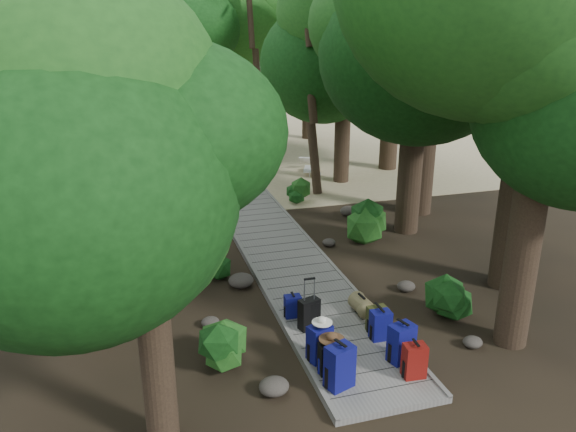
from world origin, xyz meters
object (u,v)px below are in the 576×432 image
object	(u,v)px
backpack_left_a	(340,364)
backpack_right_d	(377,318)
backpack_right_a	(414,359)
backpack_right_c	(381,324)
backpack_left_d	(293,305)
sun_lounger	(311,166)
kayak	(133,178)
backpack_left_b	(329,357)
duffel_right_khaki	(361,305)
backpack_left_c	(320,341)
lone_suitcase_on_sand	(241,176)
suitcase_on_boardwalk	(309,314)
backpack_right_b	(402,341)

from	to	relation	value
backpack_left_a	backpack_right_d	bearing A→B (deg)	27.47
backpack_right_a	backpack_right_c	world-z (taller)	backpack_right_a
backpack_left_d	sun_lounger	xyz separation A→B (m)	(4.06, 10.86, -0.07)
backpack_right_d	kayak	world-z (taller)	backpack_right_d
backpack_right_d	backpack_left_d	bearing A→B (deg)	141.18
backpack_left_a	backpack_left_b	size ratio (longest dim) A/B	1.36
backpack_left_a	sun_lounger	world-z (taller)	backpack_left_a
backpack_left_a	duffel_right_khaki	distance (m)	2.56
backpack_left_b	backpack_left_c	size ratio (longest dim) A/B	0.82
backpack_right_c	backpack_left_d	bearing A→B (deg)	137.20
kayak	sun_lounger	size ratio (longest dim) A/B	1.93
lone_suitcase_on_sand	sun_lounger	bearing A→B (deg)	11.71
backpack_left_a	backpack_left_d	distance (m)	2.42
backpack_right_d	lone_suitcase_on_sand	distance (m)	10.88
backpack_right_c	sun_lounger	world-z (taller)	backpack_right_c
backpack_left_b	backpack_right_c	bearing A→B (deg)	30.87
duffel_right_khaki	lone_suitcase_on_sand	distance (m)	10.11
suitcase_on_boardwalk	sun_lounger	distance (m)	12.04
backpack_right_c	duffel_right_khaki	distance (m)	1.03
kayak	backpack_right_d	bearing A→B (deg)	-68.03
backpack_right_b	duffel_right_khaki	world-z (taller)	backpack_right_b
backpack_right_b	suitcase_on_boardwalk	bearing A→B (deg)	112.44
lone_suitcase_on_sand	sun_lounger	distance (m)	3.21
backpack_left_d	backpack_right_b	bearing A→B (deg)	-53.51
backpack_left_d	backpack_right_a	world-z (taller)	backpack_right_a
backpack_right_a	backpack_right_b	bearing A→B (deg)	93.75
backpack_right_a	duffel_right_khaki	size ratio (longest dim) A/B	1.27
backpack_left_b	backpack_right_b	xyz separation A→B (m)	(1.35, -0.02, 0.08)
backpack_left_a	lone_suitcase_on_sand	xyz separation A→B (m)	(0.95, 12.27, -0.15)
backpack_left_c	suitcase_on_boardwalk	bearing A→B (deg)	62.58
backpack_left_a	sun_lounger	bearing A→B (deg)	54.10
backpack_left_d	backpack_right_a	distance (m)	2.86
backpack_right_a	lone_suitcase_on_sand	world-z (taller)	backpack_right_a
backpack_left_c	backpack_right_b	distance (m)	1.43
backpack_left_a	backpack_right_c	distance (m)	1.71
backpack_left_b	kayak	distance (m)	13.78
backpack_right_c	sun_lounger	xyz separation A→B (m)	(2.72, 12.13, -0.14)
backpack_right_c	backpack_right_d	bearing A→B (deg)	78.56
backpack_right_b	lone_suitcase_on_sand	world-z (taller)	backpack_right_b
backpack_right_d	lone_suitcase_on_sand	world-z (taller)	lone_suitcase_on_sand
backpack_right_b	lone_suitcase_on_sand	xyz separation A→B (m)	(-0.36, 11.89, -0.13)
backpack_right_a	kayak	bearing A→B (deg)	110.84
backpack_left_a	backpack_left_b	distance (m)	0.42
suitcase_on_boardwalk	backpack_left_c	bearing A→B (deg)	-114.51
backpack_right_a	sun_lounger	bearing A→B (deg)	82.93
backpack_left_c	duffel_right_khaki	world-z (taller)	backpack_left_c
kayak	suitcase_on_boardwalk	bearing A→B (deg)	-72.70
backpack_left_b	backpack_right_d	bearing A→B (deg)	37.52
backpack_right_a	backpack_right_d	size ratio (longest dim) A/B	1.17
backpack_left_b	backpack_left_d	xyz separation A→B (m)	(-0.02, 2.01, -0.06)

